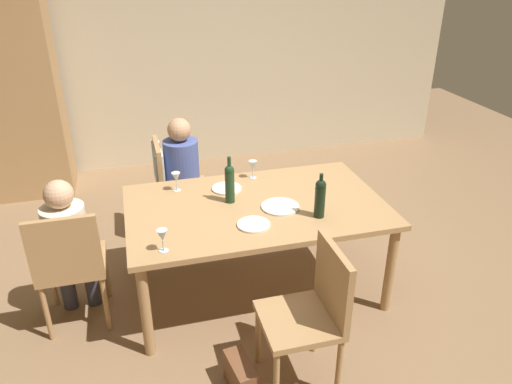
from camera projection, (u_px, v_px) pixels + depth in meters
The scene contains 18 objects.
ground_plane at pixel (256, 287), 3.86m from camera, with size 10.00×10.00×0.00m, color #846647.
rear_room_partition at pixel (194, 49), 5.65m from camera, with size 6.40×0.12×2.70m, color beige.
armoire_cabinet at pixel (1, 93), 4.90m from camera, with size 1.18×0.62×2.18m.
dining_table at pixel (256, 213), 3.57m from camera, with size 1.85×1.13×0.74m.
chair_left_end at pixel (70, 261), 3.25m from camera, with size 0.44×0.44×0.92m.
chair_far_left at pixel (168, 177), 4.29m from camera, with size 0.46×0.44×0.92m.
chair_near at pixel (313, 308), 2.83m from camera, with size 0.44×0.44×0.92m.
person_woman_host at pixel (68, 240), 3.30m from camera, with size 0.28×0.33×1.09m.
person_man_bearded at pixel (185, 170), 4.30m from camera, with size 0.35×0.30×1.12m.
wine_bottle_tall_green at pixel (320, 197), 3.31m from camera, with size 0.07×0.07×0.32m.
wine_bottle_dark_red at pixel (230, 182), 3.50m from camera, with size 0.07×0.07×0.35m.
wine_glass_near_left at pixel (176, 178), 3.69m from camera, with size 0.07×0.07×0.15m.
wine_glass_centre at pixel (253, 166), 3.89m from camera, with size 0.07×0.07×0.15m.
wine_glass_near_right at pixel (162, 236), 2.94m from camera, with size 0.07×0.07×0.15m.
dinner_plate_host at pixel (280, 207), 3.49m from camera, with size 0.27×0.27×0.01m, color silver.
dinner_plate_guest_left at pixel (254, 225), 3.26m from camera, with size 0.22×0.22×0.01m, color silver.
dinner_plate_guest_right at pixel (227, 188), 3.76m from camera, with size 0.23×0.23×0.01m, color white.
handbag at pixel (241, 376), 2.92m from camera, with size 0.28×0.12×0.22m, color brown.
Camera 1 is at (-0.82, -3.01, 2.40)m, focal length 34.33 mm.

